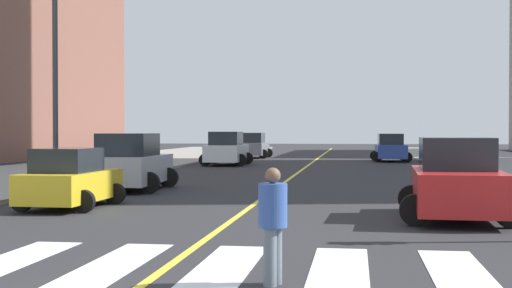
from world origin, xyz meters
TOP-DOWN VIEW (x-y plane):
  - crosswalk_paint at (0.00, 4.00)m, footprint 13.50×4.00m
  - lane_divider_paint at (0.00, 40.00)m, footprint 0.16×80.00m
  - car_red_nearest at (5.38, 10.84)m, footprint 2.91×4.54m
  - car_yellow_second at (-4.97, 11.95)m, footprint 2.40×3.79m
  - car_white_third at (-5.05, 36.82)m, footprint 2.94×4.69m
  - car_gray_fourth at (-5.13, 48.81)m, footprint 2.82×4.48m
  - car_silver_fifth at (-5.18, 17.96)m, footprint 2.96×4.67m
  - car_blue_sixth at (5.33, 43.85)m, footprint 2.80×4.41m
  - pedestrian_crossing at (1.80, 2.79)m, footprint 0.41×0.41m
  - street_lamp at (-8.26, 18.53)m, footprint 0.44×0.44m

SIDE VIEW (x-z plane):
  - lane_divider_paint at x=0.00m, z-range 0.00..0.01m
  - crosswalk_paint at x=0.00m, z-range 0.00..0.01m
  - car_yellow_second at x=-4.97m, z-range -0.05..1.62m
  - pedestrian_crossing at x=1.80m, z-range 0.08..1.73m
  - car_blue_sixth at x=5.33m, z-range -0.06..1.88m
  - car_gray_fourth at x=-5.13m, z-range -0.06..1.93m
  - car_red_nearest at x=5.38m, z-range -0.06..1.93m
  - car_silver_fifth at x=-5.18m, z-range -0.07..2.00m
  - car_white_third at x=-5.05m, z-range -0.07..2.03m
  - street_lamp at x=-8.26m, z-range 0.82..8.44m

